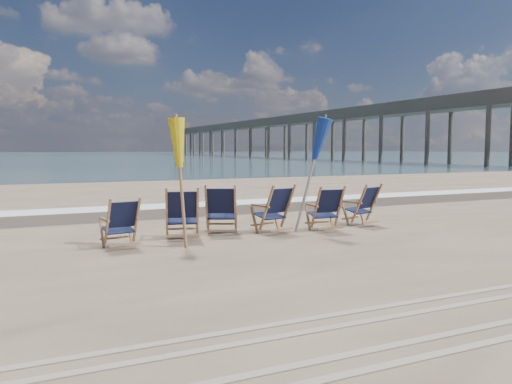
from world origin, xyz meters
The scene contains 13 objects.
ocean centered at (0.00, 128.00, 0.00)m, with size 400.00×400.00×0.00m, color #3D5C66.
surf_foam centered at (0.00, 8.30, 0.00)m, with size 200.00×1.40×0.01m, color silver.
wet_sand_strip centered at (0.00, 6.80, 0.00)m, with size 200.00×2.60×0.00m, color #42362A.
tire_tracks centered at (0.00, -2.80, 0.01)m, with size 80.00×1.30×0.01m, color gray, non-canonical shape.
beach_chair_0 centered at (-2.27, 2.27, 0.45)m, with size 0.58×0.65×0.91m, color #111632, non-canonical shape.
beach_chair_1 centered at (-1.08, 2.50, 0.51)m, with size 0.66×0.74×1.03m, color #111632, non-canonical shape.
beach_chair_2 centered at (-0.20, 2.76, 0.52)m, with size 0.66×0.74×1.03m, color #111632, non-canonical shape.
beach_chair_3 centered at (0.89, 2.55, 0.51)m, with size 0.65×0.73×1.02m, color #111632, non-canonical shape.
beach_chair_4 centered at (1.94, 2.22, 0.49)m, with size 0.63×0.70×0.98m, color #111632, non-canonical shape.
beach_chair_5 centered at (3.14, 2.63, 0.48)m, with size 0.61×0.69×0.96m, color #111632, non-canonical shape.
umbrella_yellow centered at (-1.54, 1.96, 1.71)m, with size 0.30×0.30×2.24m.
umbrella_blue centered at (1.23, 2.30, 1.85)m, with size 0.30×0.30×2.39m.
fishing_pier centered at (38.00, 74.00, 4.65)m, with size 4.40×140.00×9.30m, color brown, non-canonical shape.
Camera 1 is at (-3.96, -6.46, 1.73)m, focal length 35.00 mm.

